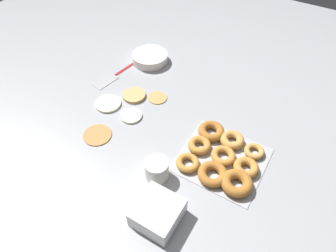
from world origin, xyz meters
The scene contains 11 objects.
ground_plane centered at (0.00, 0.00, 0.00)m, with size 3.00×3.00×0.00m, color #9EA0A5.
pancake_0 centered at (-0.18, 0.12, 0.00)m, with size 0.12×0.12×0.01m, color #B27F42.
pancake_1 centered at (0.15, 0.02, 0.00)m, with size 0.09×0.09×0.01m, color tan.
pancake_2 centered at (-0.01, 0.20, 0.01)m, with size 0.12×0.12×0.01m, color beige.
pancake_3 centered at (-0.02, 0.06, 0.01)m, with size 0.10×0.10×0.01m, color silver.
pancake_4 centered at (0.10, 0.13, 0.01)m, with size 0.11×0.11×0.01m, color tan.
donut_tray centered at (-0.03, -0.38, 0.02)m, with size 0.30×0.32×0.04m.
batter_bowl centered at (0.37, 0.21, 0.02)m, with size 0.19×0.19×0.05m.
container_stack centered at (-0.36, -0.30, 0.04)m, with size 0.15×0.14×0.07m.
paper_cup centered at (-0.22, -0.21, 0.04)m, with size 0.09×0.09×0.08m.
spatula centered at (0.15, 0.31, 0.00)m, with size 0.28×0.08×0.01m.
Camera 1 is at (-0.73, -0.56, 0.95)m, focal length 32.00 mm.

